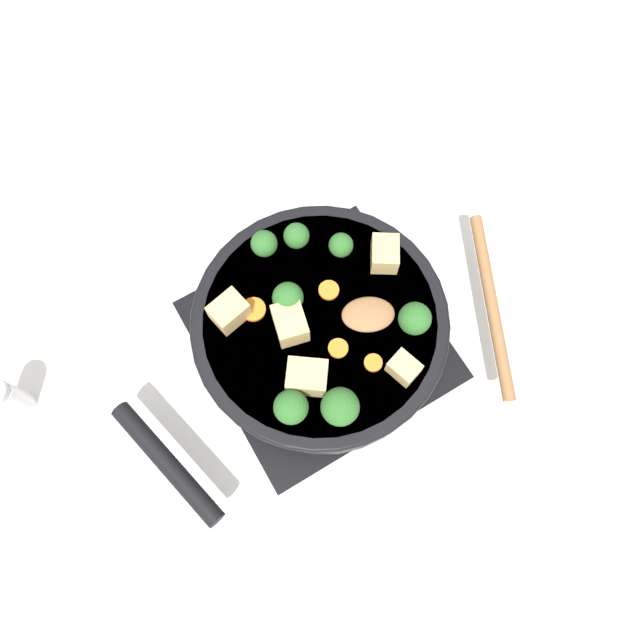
{
  "coord_description": "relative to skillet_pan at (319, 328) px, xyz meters",
  "views": [
    {
      "loc": [
        0.13,
        0.22,
        0.84
      ],
      "look_at": [
        0.0,
        0.0,
        0.09
      ],
      "focal_mm": 35.0,
      "sensor_mm": 36.0,
      "label": 1
    }
  ],
  "objects": [
    {
      "name": "broccoli_floret_near_spoon",
      "position": [
        -0.03,
        -0.11,
        0.05
      ],
      "size": [
        0.03,
        0.03,
        0.04
      ],
      "color": "#709956",
      "rests_on": "skillet_pan"
    },
    {
      "name": "carrot_slice_orange_thin",
      "position": [
        -0.03,
        -0.03,
        0.03
      ],
      "size": [
        0.03,
        0.03,
        0.01
      ],
      "primitive_type": "cylinder",
      "color": "orange",
      "rests_on": "skillet_pan"
    },
    {
      "name": "tofu_cube_east_chunk",
      "position": [
        0.04,
        -0.01,
        0.05
      ],
      "size": [
        0.05,
        0.05,
        0.04
      ],
      "primitive_type": "cube",
      "rotation": [
        0.0,
        0.0,
        1.33
      ],
      "color": "#DBB770",
      "rests_on": "skillet_pan"
    },
    {
      "name": "wooden_spoon",
      "position": [
        -0.14,
        0.07,
        0.03
      ],
      "size": [
        0.25,
        0.23,
        0.02
      ],
      "color": "olive",
      "rests_on": "skillet_pan"
    },
    {
      "name": "carrot_slice_edge_slice",
      "position": [
        0.0,
        0.04,
        0.03
      ],
      "size": [
        0.03,
        0.03,
        0.01
      ],
      "primitive_type": "cylinder",
      "color": "orange",
      "rests_on": "skillet_pan"
    },
    {
      "name": "broccoli_floret_east_rim",
      "position": [
        0.01,
        -0.12,
        0.05
      ],
      "size": [
        0.04,
        0.04,
        0.04
      ],
      "color": "#709956",
      "rests_on": "skillet_pan"
    },
    {
      "name": "skillet_pan",
      "position": [
        0.0,
        0.0,
        0.0
      ],
      "size": [
        0.45,
        0.34,
        0.06
      ],
      "color": "black",
      "rests_on": "front_burner_grate"
    },
    {
      "name": "front_burner_grate",
      "position": [
        -0.0,
        -0.0,
        -0.05
      ],
      "size": [
        0.31,
        0.31,
        0.03
      ],
      "color": "black",
      "rests_on": "ground_plane"
    },
    {
      "name": "broccoli_floret_west_rim",
      "position": [
        0.09,
        0.08,
        0.05
      ],
      "size": [
        0.04,
        0.04,
        0.05
      ],
      "color": "#709956",
      "rests_on": "skillet_pan"
    },
    {
      "name": "broccoli_floret_south_cluster",
      "position": [
        -0.07,
        -0.07,
        0.05
      ],
      "size": [
        0.03,
        0.03,
        0.04
      ],
      "color": "#709956",
      "rests_on": "skillet_pan"
    },
    {
      "name": "tofu_cube_west_chunk",
      "position": [
        -0.06,
        0.11,
        0.04
      ],
      "size": [
        0.04,
        0.04,
        0.03
      ],
      "primitive_type": "cube",
      "rotation": [
        0.0,
        0.0,
        5.01
      ],
      "color": "#DBB770",
      "rests_on": "skillet_pan"
    },
    {
      "name": "carrot_slice_near_center",
      "position": [
        -0.03,
        0.08,
        0.03
      ],
      "size": [
        0.02,
        0.02,
        0.01
      ],
      "primitive_type": "cylinder",
      "color": "orange",
      "rests_on": "skillet_pan"
    },
    {
      "name": "broccoli_floret_center_top",
      "position": [
        0.04,
        0.11,
        0.06
      ],
      "size": [
        0.05,
        0.05,
        0.05
      ],
      "color": "#709956",
      "rests_on": "skillet_pan"
    },
    {
      "name": "tofu_cube_near_handle",
      "position": [
        0.05,
        0.06,
        0.05
      ],
      "size": [
        0.06,
        0.06,
        0.04
      ],
      "primitive_type": "cube",
      "rotation": [
        0.0,
        0.0,
        2.51
      ],
      "color": "#DBB770",
      "rests_on": "skillet_pan"
    },
    {
      "name": "broccoli_floret_mid_floret",
      "position": [
        0.02,
        -0.04,
        0.05
      ],
      "size": [
        0.04,
        0.04,
        0.05
      ],
      "color": "#709956",
      "rests_on": "skillet_pan"
    },
    {
      "name": "salt_shaker",
      "position": [
        0.39,
        -0.13,
        -0.02
      ],
      "size": [
        0.04,
        0.04,
        0.09
      ],
      "color": "white",
      "rests_on": "ground_plane"
    },
    {
      "name": "broccoli_floret_north_edge",
      "position": [
        -0.1,
        0.07,
        0.05
      ],
      "size": [
        0.04,
        0.04,
        0.05
      ],
      "color": "#709956",
      "rests_on": "skillet_pan"
    },
    {
      "name": "ground_plane",
      "position": [
        -0.0,
        -0.0,
        -0.06
      ],
      "size": [
        2.4,
        2.4,
        0.0
      ],
      "primitive_type": "plane",
      "color": "white"
    },
    {
      "name": "carrot_slice_under_broccoli",
      "position": [
        0.06,
        -0.06,
        0.03
      ],
      "size": [
        0.03,
        0.03,
        0.01
      ],
      "primitive_type": "cylinder",
      "color": "orange",
      "rests_on": "skillet_pan"
    },
    {
      "name": "tofu_cube_center_large",
      "position": [
        -0.12,
        -0.03,
        0.04
      ],
      "size": [
        0.05,
        0.06,
        0.03
      ],
      "primitive_type": "cube",
      "rotation": [
        0.0,
        0.0,
        1.0
      ],
      "color": "#DBB770",
      "rests_on": "skillet_pan"
    },
    {
      "name": "tofu_cube_back_piece",
      "position": [
        0.09,
        -0.06,
        0.04
      ],
      "size": [
        0.05,
        0.04,
        0.04
      ],
      "primitive_type": "cube",
      "rotation": [
        0.0,
        0.0,
        3.35
      ],
      "color": "#DBB770",
      "rests_on": "skillet_pan"
    }
  ]
}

